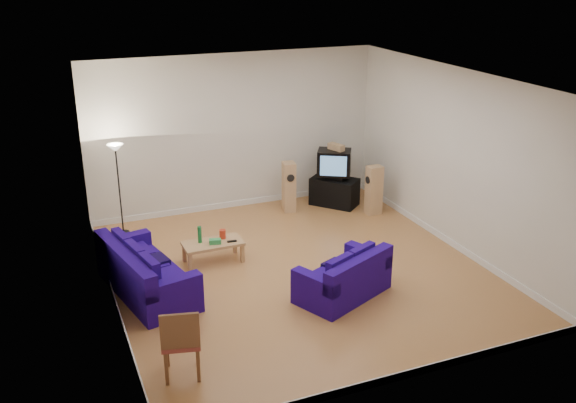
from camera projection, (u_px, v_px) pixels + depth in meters
name	position (u px, v px, depth m)	size (l,w,h in m)	color
room	(298.00, 184.00, 10.22)	(6.01, 6.51, 3.21)	#955B2E
sofa_three_seat	(144.00, 276.00, 9.93)	(1.32, 2.22, 0.80)	#1D0B57
sofa_loveseat	(345.00, 280.00, 9.85)	(1.68, 1.35, 0.73)	#1D0B57
coffee_table	(213.00, 245.00, 10.97)	(1.02, 0.52, 0.37)	tan
bottle	(200.00, 235.00, 10.88)	(0.07, 0.07, 0.29)	#197233
tissue_box	(215.00, 241.00, 10.88)	(0.20, 0.11, 0.08)	green
red_canister	(223.00, 234.00, 11.07)	(0.11, 0.11, 0.16)	red
remote	(232.00, 241.00, 10.96)	(0.16, 0.05, 0.02)	black
tv_stand	(334.00, 192.00, 13.55)	(0.96, 0.53, 0.58)	black
av_receiver	(337.00, 177.00, 13.41)	(0.38, 0.31, 0.09)	black
television	(334.00, 162.00, 13.32)	(0.84, 0.77, 0.52)	black
centre_speaker	(336.00, 147.00, 13.24)	(0.36, 0.15, 0.13)	tan
speaker_left	(289.00, 187.00, 13.13)	(0.29, 0.35, 1.04)	tan
speaker_right	(374.00, 190.00, 12.99)	(0.32, 0.24, 1.02)	tan
floor_lamp	(116.00, 160.00, 11.71)	(0.30, 0.30, 1.76)	black
dining_chair	(181.00, 339.00, 7.83)	(0.57, 0.57, 0.99)	brown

